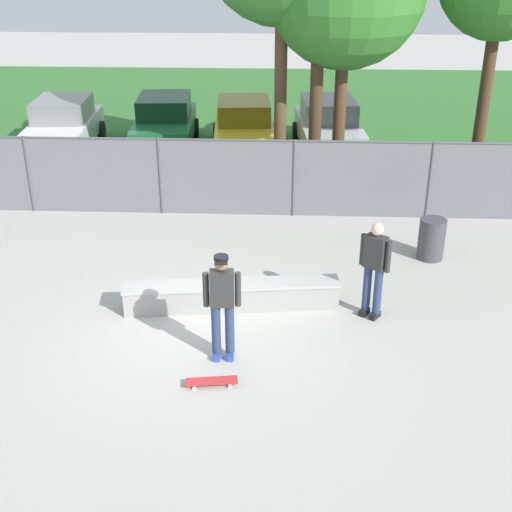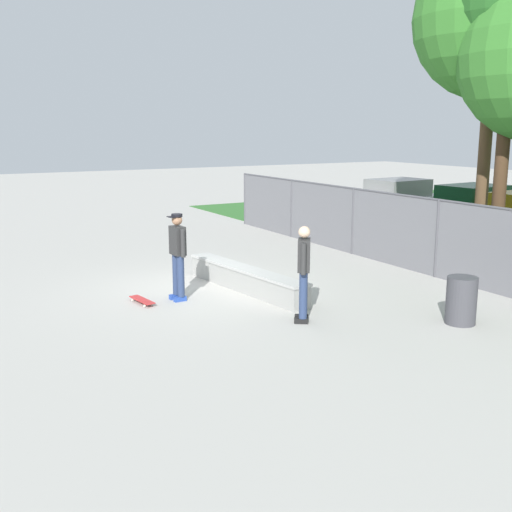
% 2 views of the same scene
% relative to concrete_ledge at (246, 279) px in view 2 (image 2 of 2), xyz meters
% --- Properties ---
extents(ground_plane, '(80.00, 80.00, 0.00)m').
position_rel_concrete_ledge_xyz_m(ground_plane, '(-0.49, -0.91, -0.26)').
color(ground_plane, '#ADAAA3').
extents(concrete_ledge, '(4.00, 0.95, 0.52)m').
position_rel_concrete_ledge_xyz_m(concrete_ledge, '(0.00, 0.00, 0.00)').
color(concrete_ledge, '#999993').
rests_on(concrete_ledge, ground).
extents(skateboarder, '(0.60, 0.32, 1.84)m').
position_rel_concrete_ledge_xyz_m(skateboarder, '(-0.01, -1.61, 0.77)').
color(skateboarder, '#2647A5').
rests_on(skateboarder, ground).
extents(skateboard, '(0.82, 0.31, 0.09)m').
position_rel_concrete_ledge_xyz_m(skateboard, '(-0.12, -2.38, -0.19)').
color(skateboard, red).
rests_on(skateboard, ground).
extents(chainlink_fence, '(16.38, 0.07, 1.92)m').
position_rel_concrete_ledge_xyz_m(chainlink_fence, '(-0.49, 4.64, 0.78)').
color(chainlink_fence, '#4C4C51').
rests_on(chainlink_fence, ground).
extents(tree_near_left, '(3.95, 3.95, 8.16)m').
position_rel_concrete_ledge_xyz_m(tree_near_left, '(0.77, 6.53, 5.90)').
color(tree_near_left, brown).
rests_on(tree_near_left, ground).
extents(car_white, '(2.27, 4.33, 1.66)m').
position_rel_concrete_ledge_xyz_m(car_white, '(-6.14, 9.83, 0.57)').
color(car_white, silver).
rests_on(car_white, ground).
extents(car_green, '(2.27, 4.33, 1.66)m').
position_rel_concrete_ledge_xyz_m(car_green, '(-3.00, 10.37, 0.57)').
color(car_green, '#1E6638').
rests_on(car_green, ground).
extents(bystander, '(0.51, 0.43, 1.82)m').
position_rel_concrete_ledge_xyz_m(bystander, '(2.54, -0.15, 0.74)').
color(bystander, black).
rests_on(bystander, ground).
extents(trash_bin, '(0.56, 0.56, 0.89)m').
position_rel_concrete_ledge_xyz_m(trash_bin, '(4.07, 2.34, 0.18)').
color(trash_bin, '#3F3F44').
rests_on(trash_bin, ground).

